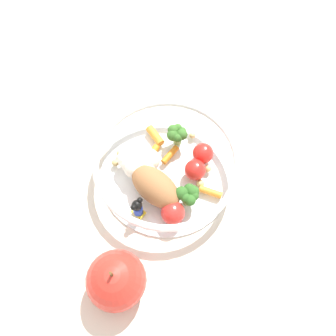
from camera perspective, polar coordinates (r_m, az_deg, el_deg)
ground_plane at (r=0.53m, az=-1.99°, el=-1.93°), size 2.40×2.40×0.00m
food_container at (r=0.50m, az=-0.76°, el=-0.38°), size 0.21×0.21×0.06m
loose_apple at (r=0.45m, az=-8.61°, el=-18.02°), size 0.08×0.08×0.09m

